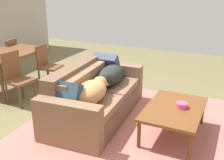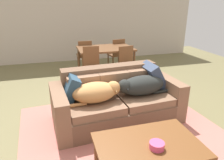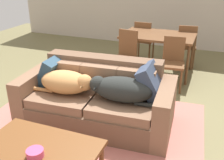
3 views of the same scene
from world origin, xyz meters
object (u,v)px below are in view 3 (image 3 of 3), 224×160
(throw_pillow_by_right_arm, at_px, (152,82))
(dining_table, at_px, (158,38))
(dog_on_right_cushion, at_px, (120,89))
(dining_chair_near_left, at_px, (125,54))
(dining_chair_near_right, at_px, (173,60))
(throw_pillow_by_left_arm, at_px, (51,72))
(couch, at_px, (97,99))
(dining_chair_far_right, at_px, (186,44))
(dog_on_left_cushion, at_px, (67,82))
(dining_chair_far_left, at_px, (144,39))
(bowl_on_coffee_table, at_px, (35,153))
(coffee_table, at_px, (38,153))

(throw_pillow_by_right_arm, height_order, dining_table, throw_pillow_by_right_arm)
(dog_on_right_cushion, height_order, dining_chair_near_left, dining_chair_near_left)
(throw_pillow_by_right_arm, relative_size, dining_chair_near_right, 0.51)
(throw_pillow_by_left_arm, distance_m, dining_chair_near_right, 2.08)
(throw_pillow_by_right_arm, bearing_deg, couch, -171.13)
(dining_chair_far_right, bearing_deg, throw_pillow_by_right_arm, 78.77)
(dog_on_left_cushion, bearing_deg, dining_table, 68.67)
(dining_chair_far_left, distance_m, dining_chair_far_right, 0.91)
(throw_pillow_by_right_arm, distance_m, dining_table, 2.00)
(bowl_on_coffee_table, distance_m, dining_chair_near_left, 2.87)
(throw_pillow_by_left_arm, distance_m, dining_chair_far_left, 2.70)
(couch, distance_m, dining_chair_near_left, 1.50)
(dining_chair_near_right, bearing_deg, throw_pillow_by_left_arm, -141.02)
(dog_on_right_cushion, relative_size, dining_chair_far_left, 1.05)
(dining_chair_near_left, bearing_deg, dining_chair_far_left, 95.53)
(dog_on_left_cushion, height_order, dining_table, dining_table)
(throw_pillow_by_left_arm, bearing_deg, dining_table, 62.72)
(coffee_table, height_order, dining_table, dining_table)
(bowl_on_coffee_table, height_order, dining_chair_near_right, dining_chair_near_right)
(dining_table, bearing_deg, bowl_on_coffee_table, -95.51)
(coffee_table, xyz_separation_m, dining_chair_far_right, (0.85, 3.90, 0.10))
(throw_pillow_by_right_arm, xyz_separation_m, dining_chair_far_left, (-0.79, 2.52, -0.15))
(coffee_table, height_order, dining_chair_near_right, dining_chair_near_right)
(dining_table, height_order, dining_chair_near_left, dining_chair_near_left)
(dining_table, bearing_deg, couch, -99.57)
(dog_on_right_cushion, xyz_separation_m, bowl_on_coffee_table, (-0.35, -1.25, -0.14))
(dining_chair_far_right, bearing_deg, bowl_on_coffee_table, 69.99)
(dog_on_right_cushion, relative_size, dining_table, 0.69)
(dining_chair_far_left, bearing_deg, couch, 92.42)
(dog_on_right_cushion, relative_size, throw_pillow_by_left_arm, 2.38)
(dining_chair_far_right, bearing_deg, dog_on_left_cushion, 58.58)
(bowl_on_coffee_table, xyz_separation_m, dining_chair_far_right, (0.81, 3.98, 0.02))
(throw_pillow_by_right_arm, bearing_deg, dining_table, 100.31)
(bowl_on_coffee_table, bearing_deg, dining_chair_near_left, 92.55)
(dog_on_left_cushion, distance_m, throw_pillow_by_right_arm, 1.09)
(dining_table, xyz_separation_m, dining_chair_far_left, (-0.44, 0.55, -0.20))
(dining_table, bearing_deg, coffee_table, -96.42)
(dog_on_right_cushion, relative_size, dining_chair_near_left, 1.00)
(throw_pillow_by_right_arm, relative_size, dining_table, 0.33)
(dog_on_right_cushion, bearing_deg, dining_chair_near_right, 72.93)
(throw_pillow_by_left_arm, xyz_separation_m, dining_chair_far_right, (1.54, 2.59, -0.13))
(throw_pillow_by_left_arm, bearing_deg, coffee_table, -62.21)
(throw_pillow_by_right_arm, relative_size, dining_chair_far_right, 0.51)
(throw_pillow_by_right_arm, bearing_deg, dining_chair_near_right, 88.60)
(throw_pillow_by_left_arm, height_order, dining_chair_near_left, dining_chair_near_left)
(couch, relative_size, dog_on_left_cushion, 2.50)
(dog_on_left_cushion, relative_size, dining_chair_far_right, 0.94)
(throw_pillow_by_left_arm, distance_m, coffee_table, 1.49)
(dining_chair_near_right, height_order, dining_chair_far_right, dining_chair_far_right)
(couch, distance_m, throw_pillow_by_left_arm, 0.77)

